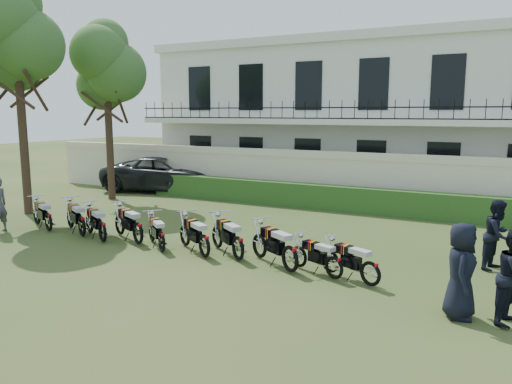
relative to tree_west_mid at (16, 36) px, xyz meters
The scene contains 19 objects.
ground 11.62m from the tree_west_mid, ahead, with size 100.00×100.00×0.00m, color #2C451B.
perimeter_wall 12.99m from the tree_west_mid, 36.52° to the left, with size 30.00×0.35×2.30m.
hedge 13.64m from the tree_west_mid, 30.67° to the left, with size 18.00×0.60×1.00m, color #254819.
building 16.32m from the tree_west_mid, 53.88° to the left, with size 20.40×9.60×7.40m.
tree_west_mid is the anchor object (origin of this frame).
tree_west_near 4.11m from the tree_west_mid, 82.87° to the left, with size 3.40×3.20×7.90m.
motorcycle_0 7.15m from the tree_west_mid, 28.40° to the right, with size 1.82×0.91×1.05m.
motorcycle_1 7.91m from the tree_west_mid, 19.97° to the right, with size 1.85×1.06×1.11m.
motorcycle_2 8.64m from the tree_west_mid, 18.31° to the right, with size 1.79×1.04×1.08m.
motorcycle_3 9.35m from the tree_west_mid, 13.10° to the right, with size 1.91×1.03×1.13m.
motorcycle_4 10.32m from the tree_west_mid, 13.60° to the right, with size 1.50×1.20×1.00m.
motorcycle_5 11.38m from the tree_west_mid, 11.07° to the right, with size 1.75×1.14×1.09m.
motorcycle_6 12.13m from the tree_west_mid, ahead, with size 1.74×1.26×1.12m.
motorcycle_7 13.56m from the tree_west_mid, ahead, with size 1.84×1.17×1.14m.
motorcycle_8 14.59m from the tree_west_mid, ahead, with size 1.63×0.80×0.94m.
motorcycle_9 15.39m from the tree_west_mid, ahead, with size 1.69×0.86×0.99m.
suv 9.18m from the tree_west_mid, 80.69° to the left, with size 2.85×6.17×1.72m, color black.
officer_0 17.13m from the tree_west_mid, 10.09° to the right, with size 0.91×0.59×1.86m, color black.
officer_4 17.39m from the tree_west_mid, ahead, with size 0.86×0.67×1.77m, color black.
Camera 1 is at (7.23, -11.72, 3.91)m, focal length 35.00 mm.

